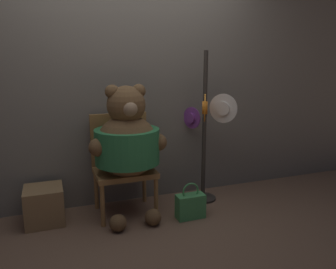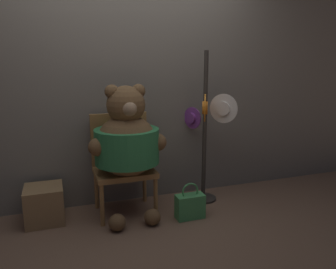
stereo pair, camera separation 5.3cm
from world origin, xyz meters
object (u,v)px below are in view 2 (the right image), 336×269
chair (122,160)px  handbag_on_ground (190,206)px  teddy_bear (127,142)px  hat_display_rack (206,132)px

chair → handbag_on_ground: bearing=-35.9°
teddy_bear → chair: bearing=96.0°
chair → handbag_on_ground: 0.78m
chair → handbag_on_ground: size_ratio=2.75×
hat_display_rack → handbag_on_ground: bearing=-133.0°
chair → teddy_bear: size_ratio=0.76×
chair → hat_display_rack: hat_display_rack is taller
teddy_bear → hat_display_rack: 0.85m
teddy_bear → handbag_on_ground: 0.84m
teddy_bear → hat_display_rack: bearing=6.3°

